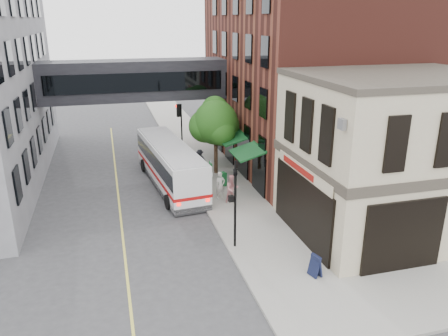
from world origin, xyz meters
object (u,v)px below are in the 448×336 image
pedestrian_c (200,159)px  newspaper_box (222,179)px  bus (170,163)px  pedestrian_b (232,189)px  pedestrian_a (220,186)px  sandwich_board (315,265)px

pedestrian_c → newspaper_box: size_ratio=1.65×
bus → pedestrian_b: size_ratio=6.17×
pedestrian_a → pedestrian_c: pedestrian_a is taller
bus → sandwich_board: bearing=-71.4°
bus → pedestrian_b: (3.19, -4.34, -0.58)m
sandwich_board → pedestrian_c: bearing=80.5°
pedestrian_c → newspaper_box: pedestrian_c is taller
pedestrian_c → newspaper_box: (0.75, -3.80, -0.30)m
pedestrian_b → newspaper_box: bearing=80.7°
bus → pedestrian_a: (2.64, -3.63, -0.58)m
pedestrian_a → sandwich_board: size_ratio=1.75×
bus → sandwich_board: size_ratio=10.78×
pedestrian_a → pedestrian_b: 0.90m
pedestrian_a → bus: bearing=110.7°
pedestrian_a → newspaper_box: (0.71, 2.17, -0.42)m
pedestrian_a → newspaper_box: pedestrian_a is taller
pedestrian_a → pedestrian_c: 5.96m
pedestrian_a → newspaper_box: bearing=56.4°
pedestrian_c → newspaper_box: 3.88m
bus → pedestrian_c: 3.56m
sandwich_board → pedestrian_b: bearing=81.8°
bus → pedestrian_b: bus is taller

